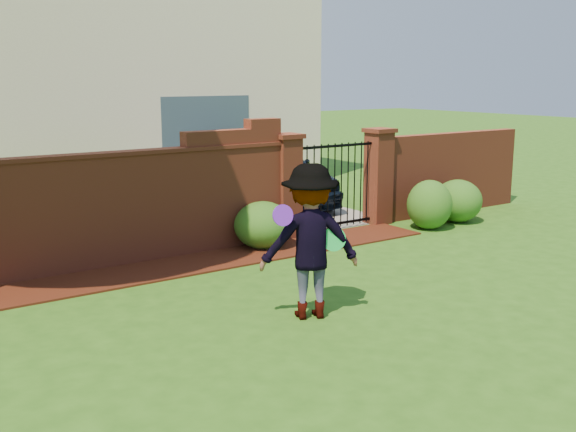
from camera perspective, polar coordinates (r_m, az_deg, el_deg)
ground at (r=7.90m, az=2.13°, el=-9.74°), size 80.00×80.00×0.01m
mulch_bed at (r=10.25m, az=-13.58°, el=-4.89°), size 11.10×1.08×0.03m
brick_wall at (r=10.35m, az=-20.63°, el=0.03°), size 8.70×0.31×2.16m
brick_wall_return at (r=14.95m, az=13.25°, el=3.53°), size 4.00×0.25×1.70m
pillar_left at (r=12.16m, az=-0.13°, el=2.55°), size 0.50×0.50×1.88m
pillar_right at (r=13.52m, az=7.57°, el=3.37°), size 0.50×0.50×1.88m
iron_gate at (r=12.83m, az=3.92°, el=2.54°), size 1.78×0.03×1.60m
driveway at (r=16.24m, az=-4.99°, el=1.40°), size 3.20×8.00×0.01m
house at (r=18.68m, az=-18.32°, el=11.93°), size 12.40×6.40×6.30m
car at (r=15.25m, az=-1.48°, el=3.63°), size 2.13×4.56×1.51m
shrub_left at (r=11.52m, az=-2.10°, el=-0.77°), size 0.98×0.98×0.80m
shrub_middle at (r=13.24m, az=11.74°, el=0.93°), size 0.86×0.86×0.94m
shrub_right at (r=14.02m, az=14.00°, el=1.23°), size 0.96×0.96×0.85m
man at (r=8.11m, az=1.86°, el=-2.20°), size 1.39×1.13×1.87m
frisbee_purple at (r=7.74m, az=-0.44°, el=0.06°), size 0.26×0.12×0.25m
frisbee_green at (r=8.09m, az=3.83°, el=-1.93°), size 0.30×0.18×0.29m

